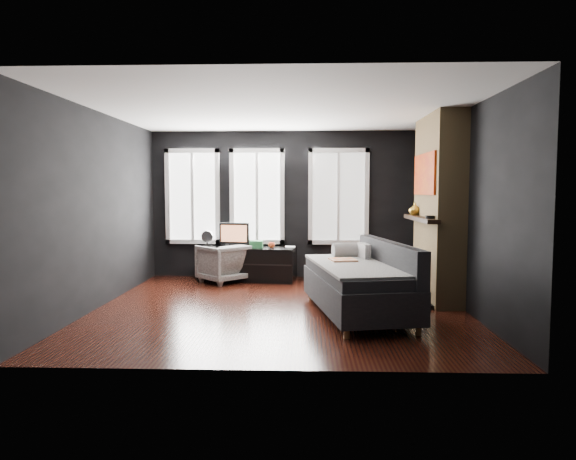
{
  "coord_description": "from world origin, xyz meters",
  "views": [
    {
      "loc": [
        0.36,
        -6.99,
        1.62
      ],
      "look_at": [
        0.1,
        0.3,
        1.05
      ],
      "focal_mm": 32.0,
      "sensor_mm": 36.0,
      "label": 1
    }
  ],
  "objects_px": {
    "armchair": "(223,261)",
    "book": "(285,241)",
    "mantel_vase": "(415,209)",
    "media_console": "(247,264)",
    "monitor": "(234,233)",
    "mug": "(271,245)",
    "sofa": "(358,278)"
  },
  "relations": [
    {
      "from": "mug",
      "to": "mantel_vase",
      "type": "bearing_deg",
      "value": -22.75
    },
    {
      "from": "media_console",
      "to": "mug",
      "type": "relative_size",
      "value": 14.22
    },
    {
      "from": "sofa",
      "to": "book",
      "type": "xyz_separation_m",
      "value": [
        -1.04,
        2.51,
        0.24
      ]
    },
    {
      "from": "media_console",
      "to": "monitor",
      "type": "distance_m",
      "value": 0.59
    },
    {
      "from": "sofa",
      "to": "media_console",
      "type": "distance_m",
      "value": 3.05
    },
    {
      "from": "sofa",
      "to": "monitor",
      "type": "distance_m",
      "value": 3.22
    },
    {
      "from": "monitor",
      "to": "armchair",
      "type": "bearing_deg",
      "value": -116.64
    },
    {
      "from": "sofa",
      "to": "media_console",
      "type": "xyz_separation_m",
      "value": [
        -1.73,
        2.51,
        -0.18
      ]
    },
    {
      "from": "monitor",
      "to": "mantel_vase",
      "type": "bearing_deg",
      "value": -9.52
    },
    {
      "from": "armchair",
      "to": "monitor",
      "type": "relative_size",
      "value": 1.33
    },
    {
      "from": "sofa",
      "to": "book",
      "type": "bearing_deg",
      "value": 101.94
    },
    {
      "from": "armchair",
      "to": "sofa",
      "type": "bearing_deg",
      "value": 87.74
    },
    {
      "from": "mantel_vase",
      "to": "mug",
      "type": "bearing_deg",
      "value": 157.25
    },
    {
      "from": "mug",
      "to": "book",
      "type": "relative_size",
      "value": 0.5
    },
    {
      "from": "media_console",
      "to": "monitor",
      "type": "height_order",
      "value": "monitor"
    },
    {
      "from": "monitor",
      "to": "sofa",
      "type": "bearing_deg",
      "value": -42.03
    },
    {
      "from": "sofa",
      "to": "mantel_vase",
      "type": "bearing_deg",
      "value": 44.42
    },
    {
      "from": "monitor",
      "to": "book",
      "type": "relative_size",
      "value": 2.28
    },
    {
      "from": "mug",
      "to": "monitor",
      "type": "bearing_deg",
      "value": 171.04
    },
    {
      "from": "armchair",
      "to": "mug",
      "type": "bearing_deg",
      "value": 143.08
    },
    {
      "from": "sofa",
      "to": "mug",
      "type": "relative_size",
      "value": 18.33
    },
    {
      "from": "media_console",
      "to": "book",
      "type": "xyz_separation_m",
      "value": [
        0.68,
        0.0,
        0.42
      ]
    },
    {
      "from": "mantel_vase",
      "to": "media_console",
      "type": "bearing_deg",
      "value": 159.1
    },
    {
      "from": "armchair",
      "to": "book",
      "type": "height_order",
      "value": "book"
    },
    {
      "from": "mantel_vase",
      "to": "monitor",
      "type": "bearing_deg",
      "value": 160.21
    },
    {
      "from": "monitor",
      "to": "book",
      "type": "distance_m",
      "value": 0.92
    },
    {
      "from": "media_console",
      "to": "mug",
      "type": "distance_m",
      "value": 0.58
    },
    {
      "from": "mantel_vase",
      "to": "book",
      "type": "bearing_deg",
      "value": 152.98
    },
    {
      "from": "sofa",
      "to": "book",
      "type": "relative_size",
      "value": 9.12
    },
    {
      "from": "sofa",
      "to": "mantel_vase",
      "type": "distance_m",
      "value": 1.97
    },
    {
      "from": "book",
      "to": "mantel_vase",
      "type": "distance_m",
      "value": 2.4
    },
    {
      "from": "media_console",
      "to": "armchair",
      "type": "bearing_deg",
      "value": -145.68
    }
  ]
}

